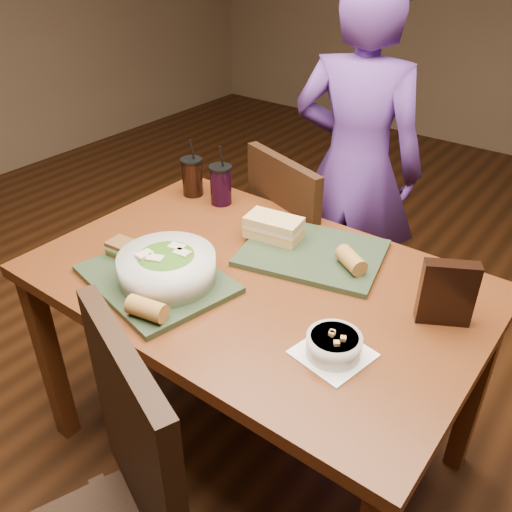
# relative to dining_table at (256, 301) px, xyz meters

# --- Properties ---
(ground) EXTENTS (6.00, 6.00, 0.00)m
(ground) POSITION_rel_dining_table_xyz_m (0.00, 0.00, -0.66)
(ground) COLOR #381C0B
(ground) RESTS_ON ground
(dining_table) EXTENTS (1.30, 0.85, 0.75)m
(dining_table) POSITION_rel_dining_table_xyz_m (0.00, 0.00, 0.00)
(dining_table) COLOR #5A2B12
(dining_table) RESTS_ON ground
(chair_far) EXTENTS (0.51, 0.52, 0.92)m
(chair_far) POSITION_rel_dining_table_xyz_m (-0.21, 0.53, -0.15)
(chair_far) COLOR black
(chair_far) RESTS_ON ground
(diner) EXTENTS (0.61, 0.47, 1.51)m
(diner) POSITION_rel_dining_table_xyz_m (-0.15, 0.87, 0.10)
(diner) COLOR #573084
(diner) RESTS_ON ground
(tray_near) EXTENTS (0.48, 0.40, 0.02)m
(tray_near) POSITION_rel_dining_table_xyz_m (-0.21, -0.20, 0.10)
(tray_near) COLOR #283621
(tray_near) RESTS_ON dining_table
(tray_far) EXTENTS (0.48, 0.41, 0.02)m
(tray_far) POSITION_rel_dining_table_xyz_m (0.07, 0.20, 0.10)
(tray_far) COLOR #283621
(tray_far) RESTS_ON dining_table
(salad_bowl) EXTENTS (0.27, 0.27, 0.09)m
(salad_bowl) POSITION_rel_dining_table_xyz_m (-0.17, -0.19, 0.15)
(salad_bowl) COLOR silver
(salad_bowl) RESTS_ON tray_near
(soup_bowl) EXTENTS (0.19, 0.19, 0.07)m
(soup_bowl) POSITION_rel_dining_table_xyz_m (0.35, -0.15, 0.12)
(soup_bowl) COLOR white
(soup_bowl) RESTS_ON dining_table
(sandwich_near) EXTENTS (0.10, 0.07, 0.04)m
(sandwich_near) POSITION_rel_dining_table_xyz_m (-0.37, -0.17, 0.13)
(sandwich_near) COLOR #593819
(sandwich_near) RESTS_ON tray_near
(sandwich_far) EXTENTS (0.19, 0.12, 0.07)m
(sandwich_far) POSITION_rel_dining_table_xyz_m (-0.08, 0.19, 0.14)
(sandwich_far) COLOR tan
(sandwich_far) RESTS_ON tray_far
(baguette_near) EXTENTS (0.11, 0.07, 0.05)m
(baguette_near) POSITION_rel_dining_table_xyz_m (-0.09, -0.34, 0.13)
(baguette_near) COLOR #AD7533
(baguette_near) RESTS_ON tray_near
(baguette_far) EXTENTS (0.12, 0.10, 0.05)m
(baguette_far) POSITION_rel_dining_table_xyz_m (0.21, 0.18, 0.13)
(baguette_far) COLOR #AD7533
(baguette_far) RESTS_ON tray_far
(cup_cola) EXTENTS (0.08, 0.08, 0.22)m
(cup_cola) POSITION_rel_dining_table_xyz_m (-0.52, 0.29, 0.16)
(cup_cola) COLOR black
(cup_cola) RESTS_ON dining_table
(cup_berry) EXTENTS (0.08, 0.08, 0.22)m
(cup_berry) POSITION_rel_dining_table_xyz_m (-0.39, 0.30, 0.16)
(cup_berry) COLOR black
(cup_berry) RESTS_ON dining_table
(chip_bag) EXTENTS (0.14, 0.10, 0.18)m
(chip_bag) POSITION_rel_dining_table_xyz_m (0.51, 0.13, 0.18)
(chip_bag) COLOR black
(chip_bag) RESTS_ON dining_table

